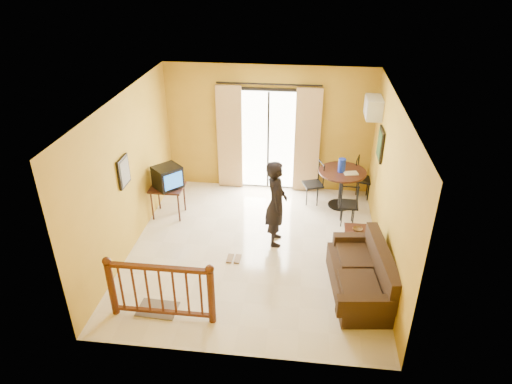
# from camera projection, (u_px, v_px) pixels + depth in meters

# --- Properties ---
(ground) EXTENTS (5.00, 5.00, 0.00)m
(ground) POSITION_uv_depth(u_px,v_px,m) (255.00, 249.00, 8.42)
(ground) COLOR beige
(ground) RESTS_ON ground
(room_shell) EXTENTS (5.00, 5.00, 5.00)m
(room_shell) POSITION_uv_depth(u_px,v_px,m) (255.00, 165.00, 7.61)
(room_shell) COLOR white
(room_shell) RESTS_ON ground
(balcony_door) EXTENTS (2.25, 0.14, 2.46)m
(balcony_door) POSITION_uv_depth(u_px,v_px,m) (268.00, 140.00, 9.98)
(balcony_door) COLOR black
(balcony_door) RESTS_ON ground
(tv_table) EXTENTS (0.66, 0.55, 0.66)m
(tv_table) POSITION_uv_depth(u_px,v_px,m) (167.00, 190.00, 9.20)
(tv_table) COLOR black
(tv_table) RESTS_ON ground
(television) EXTENTS (0.66, 0.67, 0.45)m
(television) POSITION_uv_depth(u_px,v_px,m) (168.00, 177.00, 9.05)
(television) COLOR black
(television) RESTS_ON tv_table
(picture_left) EXTENTS (0.05, 0.42, 0.52)m
(picture_left) POSITION_uv_depth(u_px,v_px,m) (124.00, 172.00, 7.74)
(picture_left) COLOR black
(picture_left) RESTS_ON room_shell
(dining_table) EXTENTS (0.99, 0.99, 0.82)m
(dining_table) POSITION_uv_depth(u_px,v_px,m) (342.00, 178.00, 9.50)
(dining_table) COLOR black
(dining_table) RESTS_ON ground
(water_jug) EXTENTS (0.15, 0.15, 0.28)m
(water_jug) POSITION_uv_depth(u_px,v_px,m) (342.00, 165.00, 9.33)
(water_jug) COLOR #1329B2
(water_jug) RESTS_ON dining_table
(serving_tray) EXTENTS (0.31, 0.24, 0.02)m
(serving_tray) POSITION_uv_depth(u_px,v_px,m) (351.00, 173.00, 9.31)
(serving_tray) COLOR beige
(serving_tray) RESTS_ON dining_table
(dining_chairs) EXTENTS (1.59, 1.60, 0.95)m
(dining_chairs) POSITION_uv_depth(u_px,v_px,m) (340.00, 207.00, 9.74)
(dining_chairs) COLOR black
(dining_chairs) RESTS_ON ground
(air_conditioner) EXTENTS (0.31, 0.60, 0.40)m
(air_conditioner) POSITION_uv_depth(u_px,v_px,m) (373.00, 107.00, 8.87)
(air_conditioner) COLOR silver
(air_conditioner) RESTS_ON room_shell
(botanical_print) EXTENTS (0.05, 0.50, 0.60)m
(botanical_print) POSITION_uv_depth(u_px,v_px,m) (380.00, 144.00, 8.53)
(botanical_print) COLOR black
(botanical_print) RESTS_ON room_shell
(coffee_table) EXTENTS (0.45, 0.81, 0.36)m
(coffee_table) POSITION_uv_depth(u_px,v_px,m) (357.00, 241.00, 8.22)
(coffee_table) COLOR black
(coffee_table) RESTS_ON ground
(bowl) EXTENTS (0.23, 0.23, 0.06)m
(bowl) POSITION_uv_depth(u_px,v_px,m) (358.00, 229.00, 8.28)
(bowl) COLOR brown
(bowl) RESTS_ON coffee_table
(sofa) EXTENTS (1.01, 1.85, 0.84)m
(sofa) POSITION_uv_depth(u_px,v_px,m) (363.00, 277.00, 7.21)
(sofa) COLOR #301E12
(sofa) RESTS_ON ground
(standing_person) EXTENTS (0.45, 0.64, 1.66)m
(standing_person) POSITION_uv_depth(u_px,v_px,m) (276.00, 203.00, 8.23)
(standing_person) COLOR black
(standing_person) RESTS_ON ground
(stair_balustrade) EXTENTS (1.63, 0.13, 1.04)m
(stair_balustrade) POSITION_uv_depth(u_px,v_px,m) (160.00, 288.00, 6.61)
(stair_balustrade) COLOR #471E0F
(stair_balustrade) RESTS_ON ground
(doormat) EXTENTS (0.62, 0.42, 0.02)m
(doormat) POSITION_uv_depth(u_px,v_px,m) (158.00, 309.00, 7.01)
(doormat) COLOR #60554D
(doormat) RESTS_ON ground
(sandals) EXTENTS (0.25, 0.25, 0.03)m
(sandals) POSITION_uv_depth(u_px,v_px,m) (234.00, 259.00, 8.13)
(sandals) COLOR brown
(sandals) RESTS_ON ground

